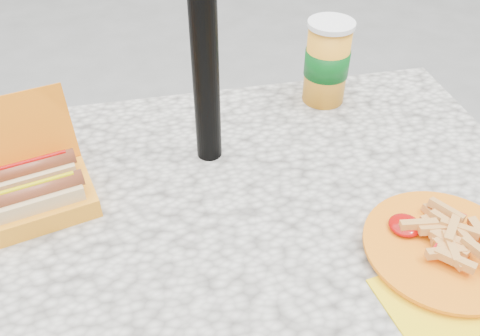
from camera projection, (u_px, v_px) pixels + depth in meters
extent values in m
cube|color=beige|center=(224.00, 217.00, 0.93)|extent=(1.20, 0.80, 0.05)
cylinder|color=black|center=(17.00, 266.00, 1.32)|extent=(0.07, 0.07, 0.70)
cylinder|color=black|center=(376.00, 210.00, 1.48)|extent=(0.07, 0.07, 0.70)
cube|color=orange|center=(30.00, 202.00, 0.90)|extent=(0.25, 0.19, 0.04)
cube|color=orange|center=(9.00, 135.00, 0.91)|extent=(0.22, 0.10, 0.14)
cube|color=beige|center=(30.00, 205.00, 0.86)|extent=(0.19, 0.09, 0.05)
cylinder|color=#9C462B|center=(25.00, 193.00, 0.85)|extent=(0.19, 0.07, 0.03)
cylinder|color=#CAB600|center=(23.00, 187.00, 0.84)|extent=(0.16, 0.05, 0.01)
cube|color=beige|center=(24.00, 182.00, 0.91)|extent=(0.19, 0.09, 0.05)
cylinder|color=#9C462B|center=(20.00, 170.00, 0.89)|extent=(0.19, 0.07, 0.03)
cylinder|color=#9B0503|center=(18.00, 165.00, 0.88)|extent=(0.16, 0.05, 0.01)
cube|color=yellow|center=(463.00, 314.00, 0.74)|extent=(0.23, 0.23, 0.00)
cylinder|color=orange|center=(443.00, 249.00, 0.83)|extent=(0.25, 0.25, 0.01)
cylinder|color=orange|center=(444.00, 247.00, 0.83)|extent=(0.26, 0.26, 0.01)
cube|color=gold|center=(446.00, 210.00, 0.85)|extent=(0.05, 0.06, 0.02)
cube|color=gold|center=(447.00, 223.00, 0.84)|extent=(0.04, 0.06, 0.02)
cube|color=gold|center=(449.00, 245.00, 0.81)|extent=(0.04, 0.06, 0.01)
cube|color=gold|center=(480.00, 252.00, 0.78)|extent=(0.04, 0.06, 0.01)
cube|color=gold|center=(438.00, 229.00, 0.83)|extent=(0.06, 0.02, 0.02)
cube|color=gold|center=(449.00, 253.00, 0.79)|extent=(0.03, 0.06, 0.02)
cube|color=gold|center=(468.00, 236.00, 0.83)|extent=(0.06, 0.05, 0.02)
cube|color=gold|center=(459.00, 229.00, 0.83)|extent=(0.06, 0.05, 0.02)
cube|color=gold|center=(446.00, 253.00, 0.79)|extent=(0.06, 0.02, 0.01)
cube|color=gold|center=(419.00, 224.00, 0.84)|extent=(0.06, 0.02, 0.02)
cube|color=gold|center=(436.00, 218.00, 0.86)|extent=(0.02, 0.06, 0.02)
cube|color=gold|center=(452.00, 229.00, 0.82)|extent=(0.05, 0.06, 0.01)
cube|color=gold|center=(462.00, 236.00, 0.81)|extent=(0.02, 0.06, 0.02)
cube|color=gold|center=(451.00, 247.00, 0.80)|extent=(0.03, 0.06, 0.01)
cube|color=gold|center=(448.00, 239.00, 0.82)|extent=(0.06, 0.05, 0.01)
cube|color=gold|center=(435.00, 230.00, 0.84)|extent=(0.03, 0.06, 0.01)
cube|color=gold|center=(480.00, 233.00, 0.82)|extent=(0.02, 0.06, 0.02)
cube|color=gold|center=(451.00, 243.00, 0.82)|extent=(0.06, 0.03, 0.01)
cube|color=gold|center=(449.00, 239.00, 0.81)|extent=(0.06, 0.05, 0.01)
cube|color=gold|center=(455.00, 260.00, 0.78)|extent=(0.05, 0.06, 0.01)
ellipsoid|color=#9B0503|center=(405.00, 225.00, 0.85)|extent=(0.05, 0.05, 0.02)
cube|color=red|center=(450.00, 232.00, 0.82)|extent=(0.09, 0.07, 0.00)
cylinder|color=orange|center=(327.00, 65.00, 1.14)|extent=(0.10, 0.10, 0.18)
cylinder|color=#065215|center=(327.00, 62.00, 1.14)|extent=(0.10, 0.10, 0.06)
cylinder|color=white|center=(332.00, 24.00, 1.08)|extent=(0.10, 0.10, 0.01)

